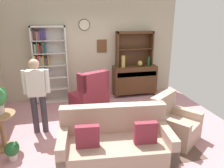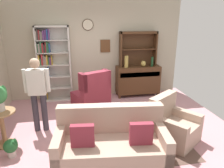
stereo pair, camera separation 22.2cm
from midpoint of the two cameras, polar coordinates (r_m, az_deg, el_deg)
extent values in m
cube|color=#C68C93|center=(4.69, -2.02, -12.09)|extent=(5.40, 4.60, 0.02)
cube|color=#BCB299|center=(6.24, -6.14, 9.17)|extent=(5.00, 0.06, 2.80)
cylinder|color=beige|center=(6.10, -8.58, 15.57)|extent=(0.28, 0.03, 0.28)
torus|color=#382314|center=(6.10, -8.58, 15.57)|extent=(0.31, 0.02, 0.31)
cube|color=brown|center=(6.21, -3.78, 10.22)|extent=(0.28, 0.03, 0.36)
cube|color=brown|center=(4.47, 1.36, -13.50)|extent=(2.42, 2.19, 0.01)
cube|color=silver|center=(6.11, -21.23, 4.55)|extent=(0.04, 0.30, 2.10)
cube|color=silver|center=(6.05, -13.14, 5.17)|extent=(0.04, 0.30, 2.10)
cube|color=silver|center=(5.94, -18.14, 14.60)|extent=(0.90, 0.30, 0.04)
cube|color=silver|center=(6.36, -16.37, -4.20)|extent=(0.90, 0.30, 0.04)
cube|color=silver|center=(6.21, -17.14, 5.16)|extent=(0.90, 0.01, 2.10)
cube|color=silver|center=(6.24, -16.65, -1.16)|extent=(0.86, 0.30, 0.02)
cube|color=gray|center=(6.33, -19.98, -3.30)|extent=(0.04, 0.15, 0.22)
cube|color=gold|center=(6.32, -19.65, -3.04)|extent=(0.03, 0.10, 0.28)
cube|color=#284C8C|center=(6.32, -19.31, -3.09)|extent=(0.03, 0.12, 0.26)
cube|color=gold|center=(6.31, -18.98, -3.05)|extent=(0.02, 0.12, 0.27)
cube|color=silver|center=(6.15, -16.92, 1.81)|extent=(0.86, 0.30, 0.02)
cube|color=#337247|center=(6.22, -20.40, -0.20)|extent=(0.03, 0.15, 0.27)
cube|color=#CC7233|center=(6.23, -19.96, -0.54)|extent=(0.04, 0.18, 0.19)
cube|color=#3F3833|center=(6.21, -19.62, -0.09)|extent=(0.03, 0.16, 0.28)
cube|color=#337247|center=(6.20, -19.29, -0.12)|extent=(0.03, 0.11, 0.27)
cube|color=gray|center=(6.20, -18.97, -0.12)|extent=(0.03, 0.11, 0.27)
cube|color=silver|center=(6.07, -17.21, 4.87)|extent=(0.86, 0.30, 0.02)
cube|color=#3F3833|center=(6.13, -20.69, 2.65)|extent=(0.03, 0.20, 0.24)
cube|color=#CC7233|center=(6.13, -20.26, 2.50)|extent=(0.04, 0.18, 0.20)
cube|color=#B22D33|center=(6.13, -19.97, 2.65)|extent=(0.02, 0.15, 0.23)
cube|color=gold|center=(6.12, -19.55, 2.51)|extent=(0.04, 0.16, 0.19)
cube|color=#723F7F|center=(6.11, -19.07, 2.69)|extent=(0.04, 0.11, 0.22)
cube|color=#284C8C|center=(6.10, -18.68, 3.06)|extent=(0.03, 0.13, 0.29)
cube|color=silver|center=(6.00, -17.50, 8.00)|extent=(0.86, 0.30, 0.02)
cube|color=gold|center=(6.06, -21.05, 5.91)|extent=(0.04, 0.19, 0.28)
cube|color=#337247|center=(6.06, -20.64, 5.53)|extent=(0.03, 0.18, 0.19)
cube|color=#B22D33|center=(6.05, -20.30, 6.05)|extent=(0.04, 0.21, 0.29)
cube|color=gray|center=(6.04, -19.89, 5.97)|extent=(0.04, 0.12, 0.27)
cube|color=gray|center=(6.04, -19.47, 5.81)|extent=(0.04, 0.13, 0.23)
cube|color=gold|center=(6.03, -19.11, 6.02)|extent=(0.04, 0.12, 0.27)
cube|color=#337247|center=(6.03, -18.69, 5.80)|extent=(0.02, 0.12, 0.21)
cube|color=#723F7F|center=(6.03, -18.28, 5.80)|extent=(0.04, 0.14, 0.21)
cube|color=gold|center=(6.02, -17.88, 6.06)|extent=(0.02, 0.22, 0.25)
cube|color=silver|center=(5.96, -17.80, 11.18)|extent=(0.86, 0.30, 0.02)
cube|color=#337247|center=(6.01, -21.43, 8.86)|extent=(0.03, 0.12, 0.24)
cube|color=gray|center=(6.00, -21.04, 8.92)|extent=(0.04, 0.22, 0.25)
cube|color=#337247|center=(5.99, -20.60, 9.20)|extent=(0.03, 0.22, 0.30)
cube|color=#B22D33|center=(5.99, -20.23, 9.05)|extent=(0.04, 0.17, 0.26)
cube|color=#3F3833|center=(5.99, -19.82, 8.86)|extent=(0.03, 0.15, 0.21)
cube|color=#B22D33|center=(5.98, -19.49, 9.23)|extent=(0.03, 0.11, 0.28)
cube|color=#337247|center=(5.98, -19.14, 9.32)|extent=(0.03, 0.15, 0.29)
cube|color=#337247|center=(5.97, -18.80, 9.22)|extent=(0.03, 0.13, 0.27)
cube|color=#284C8C|center=(5.97, -18.52, 9.12)|extent=(0.02, 0.22, 0.24)
cube|color=gray|center=(5.97, -21.82, 12.08)|extent=(0.02, 0.19, 0.25)
cube|color=#3F3833|center=(5.96, -21.53, 12.30)|extent=(0.03, 0.18, 0.29)
cube|color=#B22D33|center=(5.96, -21.17, 12.17)|extent=(0.02, 0.17, 0.25)
cube|color=gray|center=(5.96, -20.79, 12.10)|extent=(0.03, 0.14, 0.23)
cube|color=gray|center=(5.95, -20.44, 12.05)|extent=(0.03, 0.16, 0.21)
cube|color=#723F7F|center=(5.95, -20.05, 12.21)|extent=(0.03, 0.23, 0.24)
cube|color=#723F7F|center=(5.94, -19.58, 12.38)|extent=(0.04, 0.15, 0.26)
cube|color=#284C8C|center=(5.94, -19.13, 12.52)|extent=(0.03, 0.23, 0.28)
cube|color=#723F7F|center=(5.93, -18.73, 12.52)|extent=(0.03, 0.11, 0.28)
cube|color=#4C2D19|center=(6.44, 5.13, 1.36)|extent=(1.30, 0.45, 0.82)
cube|color=#4C2D19|center=(6.27, 0.30, -3.48)|extent=(0.06, 0.06, 0.10)
cube|color=#4C2D19|center=(6.64, 10.42, -2.55)|extent=(0.06, 0.06, 0.10)
cube|color=#4C2D19|center=(6.59, -0.43, -2.41)|extent=(0.06, 0.06, 0.10)
cube|color=#4C2D19|center=(6.94, 9.27, -1.58)|extent=(0.06, 0.06, 0.10)
cube|color=#3D2414|center=(6.18, 5.82, 2.62)|extent=(1.20, 0.01, 0.14)
cube|color=#4C2D19|center=(6.17, 0.39, 9.37)|extent=(0.04, 0.26, 1.00)
cube|color=#4C2D19|center=(6.50, 9.62, 9.56)|extent=(0.04, 0.26, 1.00)
cube|color=#4C2D19|center=(6.27, 5.24, 13.75)|extent=(1.10, 0.26, 0.06)
cube|color=#4C2D19|center=(6.32, 5.12, 9.50)|extent=(1.06, 0.26, 0.02)
cube|color=#4C2D19|center=(6.43, 4.77, 9.66)|extent=(1.10, 0.01, 1.00)
cylinder|color=tan|center=(6.11, 2.03, 6.12)|extent=(0.11, 0.11, 0.34)
ellipsoid|color=tan|center=(6.30, 6.57, 5.59)|extent=(0.15, 0.15, 0.17)
cylinder|color=#194223|center=(6.36, 8.88, 6.13)|extent=(0.07, 0.07, 0.28)
cube|color=tan|center=(3.63, -0.82, -17.85)|extent=(1.89, 1.05, 0.42)
cube|color=tan|center=(3.67, -1.40, -9.17)|extent=(1.81, 0.40, 0.48)
cube|color=tan|center=(3.60, -14.70, -17.07)|extent=(0.24, 0.86, 0.60)
cube|color=tan|center=(3.74, 12.41, -15.44)|extent=(0.24, 0.86, 0.60)
cube|color=maroon|center=(3.30, -8.64, -13.91)|extent=(0.37, 0.14, 0.36)
cube|color=maroon|center=(3.38, 7.18, -12.99)|extent=(0.37, 0.14, 0.36)
cube|color=white|center=(3.57, -1.43, -5.71)|extent=(0.38, 0.22, 0.00)
cube|color=tan|center=(4.39, 15.39, -11.85)|extent=(1.07, 1.07, 0.40)
cube|color=tan|center=(4.31, 12.27, -5.63)|extent=(0.71, 0.59, 0.48)
cube|color=tan|center=(4.11, 13.58, -12.66)|extent=(0.57, 0.71, 0.55)
cube|color=tan|center=(4.60, 17.13, -9.49)|extent=(0.57, 0.71, 0.55)
cube|color=maroon|center=(5.60, -7.46, -4.55)|extent=(1.04, 1.05, 0.42)
cube|color=maroon|center=(5.18, -5.98, -0.18)|extent=(0.79, 0.51, 0.63)
cube|color=maroon|center=(5.36, -3.18, 1.58)|extent=(0.21, 0.30, 0.44)
cube|color=maroon|center=(5.02, -9.53, 0.21)|extent=(0.21, 0.30, 0.44)
cylinder|color=#997047|center=(4.28, -29.49, -7.32)|extent=(0.52, 0.52, 0.03)
cylinder|color=#997047|center=(4.43, -28.81, -11.39)|extent=(0.08, 0.08, 0.66)
cylinder|color=#997047|center=(4.58, -28.20, -14.86)|extent=(0.36, 0.36, 0.03)
ellipsoid|color=#387F42|center=(4.22, -28.71, -2.30)|extent=(0.10, 0.06, 0.24)
ellipsoid|color=#387F42|center=(4.12, -29.28, -2.87)|extent=(0.10, 0.06, 0.24)
ellipsoid|color=#387F42|center=(4.11, -29.35, -2.89)|extent=(0.10, 0.06, 0.24)
cylinder|color=beige|center=(4.18, -26.65, -17.24)|extent=(0.14, 0.14, 0.11)
sphere|color=#235B2D|center=(4.10, -26.95, -15.46)|extent=(0.24, 0.24, 0.24)
ellipsoid|color=#235B2D|center=(4.08, -25.80, -14.99)|extent=(0.07, 0.04, 0.17)
ellipsoid|color=#235B2D|center=(4.11, -25.92, -14.75)|extent=(0.07, 0.04, 0.17)
ellipsoid|color=#235B2D|center=(4.03, -26.19, -15.49)|extent=(0.07, 0.04, 0.17)
ellipsoid|color=#235B2D|center=(4.06, -25.83, -15.13)|extent=(0.07, 0.04, 0.17)
cylinder|color=#38333D|center=(4.68, -21.41, -7.67)|extent=(0.13, 0.13, 0.82)
cylinder|color=#38333D|center=(4.64, -19.22, -7.61)|extent=(0.13, 0.13, 0.82)
cube|color=silver|center=(4.43, -21.24, 0.23)|extent=(0.35, 0.22, 0.52)
sphere|color=tan|center=(4.34, -21.80, 5.02)|extent=(0.21, 0.21, 0.20)
cylinder|color=silver|center=(4.47, -24.03, 0.40)|extent=(0.08, 0.08, 0.48)
cylinder|color=silver|center=(4.38, -18.46, 0.71)|extent=(0.08, 0.08, 0.48)
cube|color=#4C2D19|center=(4.44, -1.64, -7.85)|extent=(0.80, 0.50, 0.03)
cube|color=#4C2D19|center=(4.29, -5.94, -12.08)|extent=(0.05, 0.05, 0.39)
cube|color=#4C2D19|center=(4.43, 3.77, -11.00)|extent=(0.05, 0.05, 0.39)
cube|color=#4C2D19|center=(4.67, -6.69, -9.45)|extent=(0.05, 0.05, 0.39)
cube|color=#4C2D19|center=(4.80, 2.21, -8.56)|extent=(0.05, 0.05, 0.39)
cube|color=#CC7233|center=(4.45, -3.07, -7.40)|extent=(0.16, 0.13, 0.03)
cube|color=#B22D33|center=(4.43, -3.13, -7.16)|extent=(0.18, 0.14, 0.02)
cube|color=#B22D33|center=(4.42, -2.96, -6.87)|extent=(0.21, 0.11, 0.03)
camera|label=1|loc=(0.11, -91.41, -0.45)|focal=33.75mm
camera|label=2|loc=(0.11, 88.59, 0.45)|focal=33.75mm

